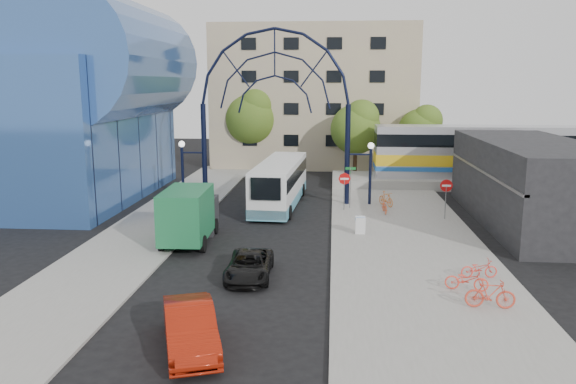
# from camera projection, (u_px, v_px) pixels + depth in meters

# --- Properties ---
(ground) EXTENTS (120.00, 120.00, 0.00)m
(ground) POSITION_uv_depth(u_px,v_px,m) (244.00, 268.00, 25.96)
(ground) COLOR black
(ground) RESTS_ON ground
(sidewalk_east) EXTENTS (8.00, 56.00, 0.12)m
(sidewalk_east) POSITION_uv_depth(u_px,v_px,m) (408.00, 246.00, 29.23)
(sidewalk_east) COLOR gray
(sidewalk_east) RESTS_ON ground
(plaza_west) EXTENTS (5.00, 50.00, 0.12)m
(plaza_west) POSITION_uv_depth(u_px,v_px,m) (149.00, 230.00, 32.34)
(plaza_west) COLOR gray
(plaza_west) RESTS_ON ground
(gateway_arch) EXTENTS (13.64, 0.44, 12.10)m
(gateway_arch) POSITION_uv_depth(u_px,v_px,m) (275.00, 81.00, 38.02)
(gateway_arch) COLOR black
(gateway_arch) RESTS_ON ground
(stop_sign) EXTENTS (0.80, 0.07, 2.50)m
(stop_sign) POSITION_uv_depth(u_px,v_px,m) (344.00, 182.00, 36.94)
(stop_sign) COLOR slate
(stop_sign) RESTS_ON sidewalk_east
(do_not_enter_sign) EXTENTS (0.76, 0.07, 2.48)m
(do_not_enter_sign) POSITION_uv_depth(u_px,v_px,m) (446.00, 190.00, 34.49)
(do_not_enter_sign) COLOR slate
(do_not_enter_sign) RESTS_ON sidewalk_east
(street_name_sign) EXTENTS (0.70, 0.70, 2.80)m
(street_name_sign) POSITION_uv_depth(u_px,v_px,m) (350.00, 179.00, 37.47)
(street_name_sign) COLOR slate
(street_name_sign) RESTS_ON sidewalk_east
(sandwich_board) EXTENTS (0.55, 0.61, 0.99)m
(sandwich_board) POSITION_uv_depth(u_px,v_px,m) (360.00, 223.00, 31.22)
(sandwich_board) COLOR white
(sandwich_board) RESTS_ON sidewalk_east
(transit_hall) EXTENTS (16.50, 18.00, 14.50)m
(transit_hall) POSITION_uv_depth(u_px,v_px,m) (66.00, 107.00, 40.57)
(transit_hall) COLOR #335A9E
(transit_hall) RESTS_ON ground
(commercial_block_east) EXTENTS (6.00, 16.00, 5.00)m
(commercial_block_east) POSITION_uv_depth(u_px,v_px,m) (531.00, 182.00, 34.00)
(commercial_block_east) COLOR black
(commercial_block_east) RESTS_ON ground
(apartment_block) EXTENTS (20.00, 12.10, 14.00)m
(apartment_block) POSITION_uv_depth(u_px,v_px,m) (315.00, 97.00, 58.67)
(apartment_block) COLOR tan
(apartment_block) RESTS_ON ground
(train_platform) EXTENTS (32.00, 5.00, 0.80)m
(train_platform) POSITION_uv_depth(u_px,v_px,m) (529.00, 183.00, 45.82)
(train_platform) COLOR gray
(train_platform) RESTS_ON ground
(train_car) EXTENTS (25.10, 3.05, 4.20)m
(train_car) POSITION_uv_depth(u_px,v_px,m) (531.00, 152.00, 45.34)
(train_car) COLOR #B7B7BC
(train_car) RESTS_ON train_platform
(tree_north_a) EXTENTS (4.48, 4.48, 7.00)m
(tree_north_a) POSITION_uv_depth(u_px,v_px,m) (357.00, 126.00, 49.96)
(tree_north_a) COLOR #382314
(tree_north_a) RESTS_ON ground
(tree_north_b) EXTENTS (5.12, 5.12, 8.00)m
(tree_north_b) POSITION_uv_depth(u_px,v_px,m) (252.00, 116.00, 54.54)
(tree_north_b) COLOR #382314
(tree_north_b) RESTS_ON ground
(tree_north_c) EXTENTS (4.16, 4.16, 6.50)m
(tree_north_c) POSITION_uv_depth(u_px,v_px,m) (422.00, 129.00, 51.50)
(tree_north_c) COLOR #382314
(tree_north_c) RESTS_ON ground
(city_bus) EXTENTS (3.15, 11.36, 3.09)m
(city_bus) POSITION_uv_depth(u_px,v_px,m) (280.00, 182.00, 39.00)
(city_bus) COLOR white
(city_bus) RESTS_ON ground
(green_truck) EXTENTS (2.49, 6.04, 3.01)m
(green_truck) POSITION_uv_depth(u_px,v_px,m) (190.00, 215.00, 29.99)
(green_truck) COLOR black
(green_truck) RESTS_ON ground
(black_suv) EXTENTS (2.01, 4.16, 1.14)m
(black_suv) POSITION_uv_depth(u_px,v_px,m) (249.00, 265.00, 24.57)
(black_suv) COLOR black
(black_suv) RESTS_ON ground
(red_sedan) EXTENTS (2.93, 4.73, 1.47)m
(red_sedan) POSITION_uv_depth(u_px,v_px,m) (190.00, 327.00, 17.97)
(red_sedan) COLOR #951909
(red_sedan) RESTS_ON ground
(bike_near_a) EXTENTS (0.66, 1.63, 0.84)m
(bike_near_a) POSITION_uv_depth(u_px,v_px,m) (385.00, 206.00, 36.41)
(bike_near_a) COLOR #F76331
(bike_near_a) RESTS_ON sidewalk_east
(bike_near_b) EXTENTS (1.21, 1.67, 0.99)m
(bike_near_b) POSITION_uv_depth(u_px,v_px,m) (386.00, 199.00, 38.42)
(bike_near_b) COLOR orange
(bike_near_b) RESTS_ON sidewalk_east
(bike_far_a) EXTENTS (1.63, 0.72, 0.83)m
(bike_far_a) POSITION_uv_depth(u_px,v_px,m) (479.00, 269.00, 24.25)
(bike_far_a) COLOR #F93E31
(bike_far_a) RESTS_ON sidewalk_east
(bike_far_b) EXTENTS (1.88, 0.63, 1.11)m
(bike_far_b) POSITION_uv_depth(u_px,v_px,m) (490.00, 294.00, 20.96)
(bike_far_b) COLOR red
(bike_far_b) RESTS_ON sidewalk_east
(bike_far_c) EXTENTS (1.79, 0.89, 0.90)m
(bike_far_c) POSITION_uv_depth(u_px,v_px,m) (467.00, 280.00, 22.78)
(bike_far_c) COLOR #FA4632
(bike_far_c) RESTS_ON sidewalk_east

